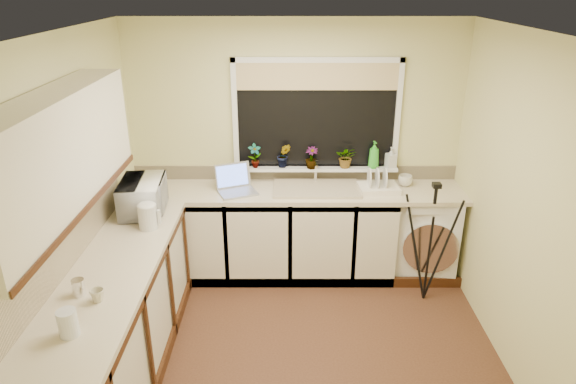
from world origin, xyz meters
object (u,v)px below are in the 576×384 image
at_px(kettle, 148,217).
at_px(microwave, 143,196).
at_px(washing_machine, 423,231).
at_px(steel_jar, 79,287).
at_px(dish_rack, 378,188).
at_px(plant_a, 255,156).
at_px(plant_b, 284,156).
at_px(soap_bottle_clear, 391,157).
at_px(plant_d, 346,157).
at_px(soap_bottle_green, 374,155).
at_px(tripod, 430,243).
at_px(glass_jug, 68,323).
at_px(cup_back, 405,181).
at_px(plant_c, 312,158).
at_px(laptop, 236,184).
at_px(cup_left, 97,295).

xyz_separation_m(kettle, microwave, (-0.12, 0.32, 0.04)).
xyz_separation_m(washing_machine, steel_jar, (-2.66, -1.79, 0.52)).
distance_m(dish_rack, plant_a, 1.23).
xyz_separation_m(plant_b, soap_bottle_clear, (1.05, 0.01, -0.02)).
bearing_deg(plant_d, dish_rack, -40.05).
height_order(microwave, plant_b, plant_b).
height_order(plant_a, soap_bottle_clear, plant_a).
bearing_deg(soap_bottle_green, tripod, -57.33).
distance_m(dish_rack, tripod, 0.70).
bearing_deg(plant_b, plant_d, -0.59).
distance_m(washing_machine, plant_b, 1.57).
relative_size(kettle, glass_jug, 1.24).
bearing_deg(washing_machine, soap_bottle_green, 168.83).
xyz_separation_m(kettle, soap_bottle_clear, (2.13, 1.04, 0.15)).
bearing_deg(cup_back, dish_rack, -154.63).
height_order(dish_rack, soap_bottle_green, soap_bottle_green).
bearing_deg(soap_bottle_green, plant_c, -178.77).
height_order(washing_machine, glass_jug, glass_jug).
relative_size(washing_machine, cup_back, 6.47).
height_order(soap_bottle_clear, cup_back, soap_bottle_clear).
relative_size(plant_a, soap_bottle_clear, 1.20).
relative_size(plant_c, soap_bottle_clear, 1.06).
xyz_separation_m(dish_rack, microwave, (-2.09, -0.46, 0.11)).
relative_size(kettle, tripod, 0.17).
distance_m(laptop, soap_bottle_green, 1.37).
distance_m(laptop, soap_bottle_clear, 1.53).
height_order(plant_b, plant_c, plant_b).
relative_size(dish_rack, soap_bottle_clear, 1.84).
distance_m(laptop, plant_d, 1.11).
relative_size(laptop, soap_bottle_green, 1.62).
bearing_deg(laptop, plant_b, 6.27).
bearing_deg(plant_d, microwave, -158.70).
distance_m(glass_jug, cup_back, 3.27).
relative_size(microwave, plant_d, 2.41).
xyz_separation_m(kettle, plant_d, (1.69, 1.02, 0.16)).
xyz_separation_m(microwave, plant_a, (0.92, 0.70, 0.13)).
bearing_deg(laptop, soap_bottle_clear, -12.87).
xyz_separation_m(microwave, plant_c, (1.47, 0.68, 0.11)).
height_order(tripod, cup_left, tripod).
bearing_deg(microwave, cup_back, -81.11).
height_order(plant_b, cup_back, plant_b).
height_order(laptop, microwave, microwave).
bearing_deg(plant_c, glass_jug, -121.92).
distance_m(plant_b, plant_d, 0.61).
height_order(tripod, plant_c, plant_c).
relative_size(laptop, tripod, 0.37).
bearing_deg(washing_machine, tripod, -90.92).
bearing_deg(kettle, cup_back, 22.05).
height_order(glass_jug, microwave, microwave).
bearing_deg(plant_c, soap_bottle_green, 1.23).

